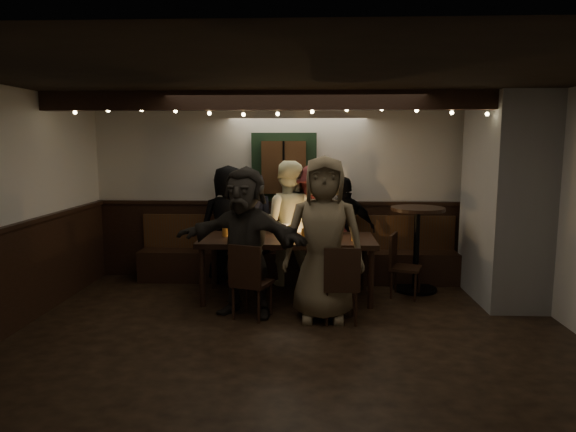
{
  "coord_description": "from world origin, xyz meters",
  "views": [
    {
      "loc": [
        0.18,
        -5.07,
        2.0
      ],
      "look_at": [
        -0.11,
        1.6,
        1.05
      ],
      "focal_mm": 32.0,
      "sensor_mm": 36.0,
      "label": 1
    }
  ],
  "objects_px": {
    "person_e": "(345,231)",
    "person_g": "(324,239)",
    "dining_table": "(287,243)",
    "chair_end": "(400,261)",
    "person_d": "(316,225)",
    "high_top": "(417,238)",
    "chair_near_left": "(249,277)",
    "person_f": "(245,242)",
    "chair_near_right": "(341,281)",
    "person_a": "(229,224)",
    "person_b": "(254,228)",
    "person_c": "(287,223)"
  },
  "relations": [
    {
      "from": "high_top",
      "to": "person_a",
      "type": "xyz_separation_m",
      "value": [
        -2.61,
        0.33,
        0.12
      ]
    },
    {
      "from": "person_c",
      "to": "person_d",
      "type": "distance_m",
      "value": 0.41
    },
    {
      "from": "high_top",
      "to": "person_a",
      "type": "relative_size",
      "value": 0.68
    },
    {
      "from": "person_d",
      "to": "person_g",
      "type": "xyz_separation_m",
      "value": [
        0.07,
        -1.53,
        0.08
      ]
    },
    {
      "from": "high_top",
      "to": "person_e",
      "type": "height_order",
      "value": "person_e"
    },
    {
      "from": "high_top",
      "to": "person_f",
      "type": "relative_size",
      "value": 0.66
    },
    {
      "from": "person_d",
      "to": "person_e",
      "type": "height_order",
      "value": "person_d"
    },
    {
      "from": "person_b",
      "to": "person_f",
      "type": "bearing_deg",
      "value": 87.38
    },
    {
      "from": "chair_near_left",
      "to": "person_f",
      "type": "relative_size",
      "value": 0.5
    },
    {
      "from": "person_g",
      "to": "person_d",
      "type": "bearing_deg",
      "value": 93.75
    },
    {
      "from": "chair_near_right",
      "to": "person_g",
      "type": "xyz_separation_m",
      "value": [
        -0.19,
        0.15,
        0.44
      ]
    },
    {
      "from": "chair_near_right",
      "to": "person_b",
      "type": "bearing_deg",
      "value": 124.53
    },
    {
      "from": "person_e",
      "to": "person_d",
      "type": "bearing_deg",
      "value": -11.36
    },
    {
      "from": "chair_near_right",
      "to": "person_b",
      "type": "height_order",
      "value": "person_b"
    },
    {
      "from": "dining_table",
      "to": "chair_near_left",
      "type": "xyz_separation_m",
      "value": [
        -0.4,
        -0.84,
        -0.23
      ]
    },
    {
      "from": "chair_near_left",
      "to": "person_e",
      "type": "relative_size",
      "value": 0.57
    },
    {
      "from": "high_top",
      "to": "chair_near_right",
      "type": "bearing_deg",
      "value": -128.69
    },
    {
      "from": "dining_table",
      "to": "person_c",
      "type": "xyz_separation_m",
      "value": [
        -0.03,
        0.69,
        0.15
      ]
    },
    {
      "from": "person_f",
      "to": "person_g",
      "type": "relative_size",
      "value": 0.93
    },
    {
      "from": "person_c",
      "to": "person_d",
      "type": "height_order",
      "value": "person_c"
    },
    {
      "from": "person_c",
      "to": "person_f",
      "type": "distance_m",
      "value": 1.42
    },
    {
      "from": "chair_end",
      "to": "chair_near_right",
      "type": "bearing_deg",
      "value": -127.42
    },
    {
      "from": "high_top",
      "to": "chair_end",
      "type": "bearing_deg",
      "value": -133.09
    },
    {
      "from": "high_top",
      "to": "person_c",
      "type": "bearing_deg",
      "value": 171.65
    },
    {
      "from": "high_top",
      "to": "person_f",
      "type": "height_order",
      "value": "person_f"
    },
    {
      "from": "chair_near_right",
      "to": "person_c",
      "type": "bearing_deg",
      "value": 112.38
    },
    {
      "from": "person_d",
      "to": "person_f",
      "type": "relative_size",
      "value": 0.98
    },
    {
      "from": "person_a",
      "to": "person_e",
      "type": "height_order",
      "value": "person_a"
    },
    {
      "from": "chair_near_right",
      "to": "chair_end",
      "type": "height_order",
      "value": "chair_near_right"
    },
    {
      "from": "person_c",
      "to": "person_f",
      "type": "height_order",
      "value": "person_c"
    },
    {
      "from": "dining_table",
      "to": "chair_near_left",
      "type": "bearing_deg",
      "value": -115.37
    },
    {
      "from": "person_e",
      "to": "person_g",
      "type": "relative_size",
      "value": 0.82
    },
    {
      "from": "person_c",
      "to": "dining_table",
      "type": "bearing_deg",
      "value": 95.46
    },
    {
      "from": "dining_table",
      "to": "person_g",
      "type": "distance_m",
      "value": 0.93
    },
    {
      "from": "person_a",
      "to": "person_b",
      "type": "relative_size",
      "value": 1.06
    },
    {
      "from": "chair_end",
      "to": "person_d",
      "type": "xyz_separation_m",
      "value": [
        -1.1,
        0.6,
        0.38
      ]
    },
    {
      "from": "person_b",
      "to": "chair_near_left",
      "type": "bearing_deg",
      "value": 89.44
    },
    {
      "from": "high_top",
      "to": "person_e",
      "type": "xyz_separation_m",
      "value": [
        -0.95,
        0.32,
        0.04
      ]
    },
    {
      "from": "chair_near_left",
      "to": "person_d",
      "type": "height_order",
      "value": "person_d"
    },
    {
      "from": "chair_near_left",
      "to": "high_top",
      "type": "xyz_separation_m",
      "value": [
        2.14,
        1.27,
        0.23
      ]
    },
    {
      "from": "high_top",
      "to": "person_g",
      "type": "relative_size",
      "value": 0.61
    },
    {
      "from": "person_a",
      "to": "dining_table",
      "type": "bearing_deg",
      "value": 119.8
    },
    {
      "from": "chair_near_right",
      "to": "person_d",
      "type": "bearing_deg",
      "value": 99.08
    },
    {
      "from": "person_c",
      "to": "person_f",
      "type": "bearing_deg",
      "value": 75.09
    },
    {
      "from": "chair_near_right",
      "to": "high_top",
      "type": "relative_size",
      "value": 0.77
    },
    {
      "from": "dining_table",
      "to": "person_e",
      "type": "xyz_separation_m",
      "value": [
        0.78,
        0.74,
        0.04
      ]
    },
    {
      "from": "person_c",
      "to": "person_d",
      "type": "bearing_deg",
      "value": -170.15
    },
    {
      "from": "dining_table",
      "to": "person_e",
      "type": "relative_size",
      "value": 1.46
    },
    {
      "from": "chair_near_right",
      "to": "person_a",
      "type": "relative_size",
      "value": 0.52
    },
    {
      "from": "chair_end",
      "to": "person_a",
      "type": "xyz_separation_m",
      "value": [
        -2.34,
        0.62,
        0.38
      ]
    }
  ]
}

